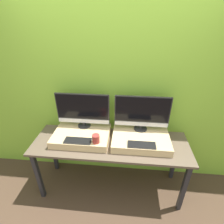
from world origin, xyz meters
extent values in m
plane|color=#4C3828|center=(0.00, 0.00, 0.00)|extent=(12.00, 12.00, 0.00)
cube|color=#8CC638|center=(0.00, 0.69, 1.30)|extent=(8.00, 0.04, 2.60)
cube|color=brown|center=(0.00, 0.31, 0.78)|extent=(1.92, 0.62, 0.03)
cube|color=#232328|center=(-0.90, 0.06, 0.38)|extent=(0.05, 0.05, 0.77)
cube|color=#232328|center=(0.90, 0.06, 0.38)|extent=(0.05, 0.05, 0.77)
cube|color=#232328|center=(-0.90, 0.56, 0.38)|extent=(0.05, 0.05, 0.77)
cube|color=#232328|center=(0.90, 0.56, 0.38)|extent=(0.05, 0.05, 0.77)
cube|color=#D6B77F|center=(-0.37, 0.36, 0.84)|extent=(0.69, 0.49, 0.10)
cylinder|color=#282828|center=(-0.37, 0.51, 0.90)|extent=(0.17, 0.17, 0.01)
cylinder|color=#282828|center=(-0.37, 0.51, 0.92)|extent=(0.04, 0.04, 0.04)
cube|color=#282828|center=(-0.37, 0.51, 1.15)|extent=(0.67, 0.02, 0.41)
cube|color=black|center=(-0.37, 0.49, 1.18)|extent=(0.65, 0.00, 0.32)
cube|color=silver|center=(-0.37, 0.49, 0.98)|extent=(0.66, 0.00, 0.06)
cube|color=#2D2D2D|center=(-0.37, 0.18, 0.90)|extent=(0.32, 0.12, 0.01)
cube|color=black|center=(-0.37, 0.18, 0.91)|extent=(0.31, 0.11, 0.00)
cylinder|color=#9E332D|center=(-0.15, 0.18, 0.94)|extent=(0.08, 0.08, 0.10)
cube|color=#D6B77F|center=(0.37, 0.36, 0.84)|extent=(0.69, 0.49, 0.10)
cylinder|color=#282828|center=(0.37, 0.51, 0.90)|extent=(0.17, 0.17, 0.01)
cylinder|color=#282828|center=(0.37, 0.51, 0.92)|extent=(0.04, 0.04, 0.04)
cube|color=#282828|center=(0.37, 0.51, 1.15)|extent=(0.67, 0.02, 0.41)
cube|color=black|center=(0.37, 0.49, 1.18)|extent=(0.65, 0.00, 0.32)
cube|color=silver|center=(0.37, 0.49, 0.98)|extent=(0.66, 0.00, 0.06)
cube|color=#2D2D2D|center=(0.37, 0.18, 0.90)|extent=(0.32, 0.12, 0.01)
cube|color=black|center=(0.37, 0.18, 0.91)|extent=(0.31, 0.11, 0.00)
camera|label=1|loc=(0.19, -1.37, 2.19)|focal=28.00mm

